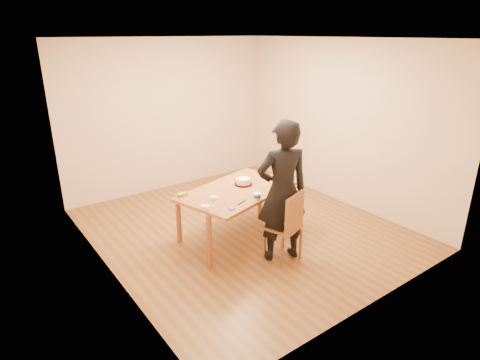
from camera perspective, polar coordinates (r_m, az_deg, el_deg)
room_shell at (r=5.85m, az=-1.52°, el=6.23°), size 4.00×4.50×2.70m
dining_table at (r=5.50m, az=-0.31°, el=-1.51°), size 1.80×1.34×0.04m
dining_chair at (r=5.16m, az=6.16°, el=-6.62°), size 0.48×0.48×0.04m
cake_plate at (r=5.65m, az=0.49°, el=-0.58°), size 0.26×0.26×0.02m
cake at (r=5.64m, az=0.49°, el=-0.19°), size 0.20×0.20×0.06m
frosting_dome at (r=5.62m, az=0.49°, el=0.24°), size 0.19×0.19×0.03m
frosting_tub at (r=5.17m, az=2.45°, el=-2.29°), size 0.09×0.09×0.08m
frosting_lid at (r=4.89m, az=-1.22°, el=-4.13°), size 0.09×0.09×0.01m
frosting_dollop at (r=4.88m, az=-1.22°, el=-4.00°), size 0.04×0.04×0.02m
ramekin_green at (r=4.90m, az=-4.83°, el=-3.91°), size 0.09×0.09×0.04m
ramekin_yellow at (r=5.16m, az=-3.76°, el=-2.60°), size 0.09×0.09×0.04m
ramekin_multi at (r=4.91m, az=-5.05°, el=-3.87°), size 0.09×0.09×0.04m
candy_box_pink at (r=5.32m, az=-8.13°, el=-2.15°), size 0.12×0.07×0.02m
candy_box_green at (r=5.32m, az=-8.21°, el=-1.97°), size 0.13×0.07×0.02m
spatula at (r=5.07m, az=0.26°, el=-3.19°), size 0.16×0.08×0.01m
person at (r=4.99m, az=6.01°, el=-1.68°), size 0.77×0.63×1.83m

